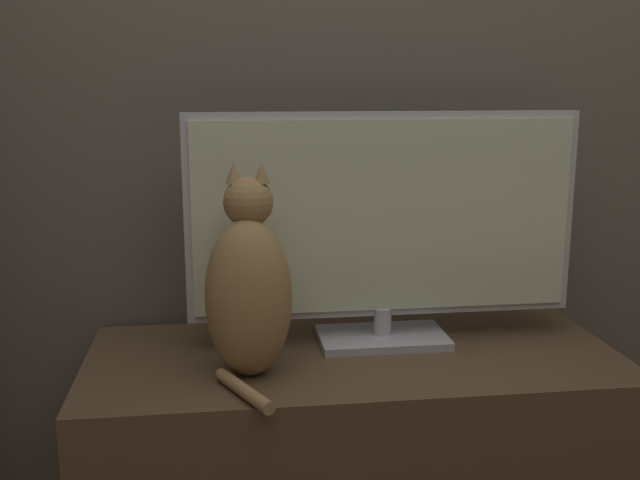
# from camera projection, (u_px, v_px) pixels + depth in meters

# --- Properties ---
(wall_back) EXTENTS (4.80, 0.05, 2.60)m
(wall_back) POSITION_uv_depth(u_px,v_px,m) (335.00, 15.00, 1.94)
(wall_back) COLOR #60564C
(wall_back) RESTS_ON ground_plane
(tv_stand) EXTENTS (1.27, 0.56, 0.49)m
(tv_stand) POSITION_uv_depth(u_px,v_px,m) (353.00, 448.00, 1.84)
(tv_stand) COLOR brown
(tv_stand) RESTS_ON ground_plane
(tv) EXTENTS (0.96, 0.19, 0.57)m
(tv) POSITION_uv_depth(u_px,v_px,m) (384.00, 225.00, 1.81)
(tv) COLOR #B7B7BC
(tv) RESTS_ON tv_stand
(cat) EXTENTS (0.21, 0.32, 0.47)m
(cat) POSITION_uv_depth(u_px,v_px,m) (249.00, 289.00, 1.63)
(cat) COLOR #997547
(cat) RESTS_ON tv_stand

